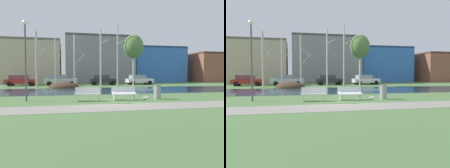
% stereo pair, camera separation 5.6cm
% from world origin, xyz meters
% --- Properties ---
extents(ground_plane, '(120.00, 120.00, 0.00)m').
position_xyz_m(ground_plane, '(0.00, 10.00, 0.00)').
color(ground_plane, '#4C703D').
extents(paved_path_strip, '(60.00, 2.32, 0.01)m').
position_xyz_m(paved_path_strip, '(0.00, -1.81, 0.01)').
color(paved_path_strip, gray).
rests_on(paved_path_strip, ground).
extents(river_band, '(80.00, 8.38, 0.01)m').
position_xyz_m(river_band, '(0.00, 9.03, 0.00)').
color(river_band, '#284256').
rests_on(river_band, ground).
extents(soil_mound, '(3.71, 3.54, 1.42)m').
position_xyz_m(soil_mound, '(-2.90, 14.52, 0.00)').
color(soil_mound, '#423021').
rests_on(soil_mound, ground).
extents(bench_left, '(1.63, 0.66, 0.87)m').
position_xyz_m(bench_left, '(-1.17, 1.03, 0.47)').
color(bench_left, silver).
rests_on(bench_left, ground).
extents(bench_right, '(1.63, 0.66, 0.87)m').
position_xyz_m(bench_right, '(1.18, 1.03, 0.47)').
color(bench_right, silver).
rests_on(bench_right, ground).
extents(trash_bin, '(0.49, 0.49, 0.98)m').
position_xyz_m(trash_bin, '(3.55, 1.07, 0.51)').
color(trash_bin, gray).
rests_on(trash_bin, ground).
extents(seagull, '(0.43, 0.16, 0.26)m').
position_xyz_m(seagull, '(2.59, 0.77, 0.13)').
color(seagull, white).
rests_on(seagull, ground).
extents(streetlamp, '(0.32, 0.32, 5.06)m').
position_xyz_m(streetlamp, '(-4.98, 1.64, 3.40)').
color(streetlamp, '#4C4C51').
rests_on(streetlamp, ground).
extents(birch_far_left, '(1.35, 2.36, 6.99)m').
position_xyz_m(birch_far_left, '(-6.21, 15.72, 3.54)').
color(birch_far_left, '#BCB7A8').
rests_on(birch_far_left, ground).
extents(birch_left, '(1.19, 2.11, 6.29)m').
position_xyz_m(birch_left, '(-3.90, 15.49, 3.21)').
color(birch_left, beige).
rests_on(birch_left, ground).
extents(birch_center_left, '(1.45, 2.58, 6.61)m').
position_xyz_m(birch_center_left, '(-1.53, 14.75, 3.35)').
color(birch_center_left, beige).
rests_on(birch_center_left, ground).
extents(birch_center, '(1.14, 2.03, 7.61)m').
position_xyz_m(birch_center, '(1.89, 15.40, 3.87)').
color(birch_center, beige).
rests_on(birch_center, ground).
extents(birch_center_right, '(1.33, 2.10, 8.10)m').
position_xyz_m(birch_center_right, '(4.14, 15.17, 4.11)').
color(birch_center_right, '#BCB7A8').
rests_on(birch_center_right, ground).
extents(birch_right, '(2.67, 2.67, 6.99)m').
position_xyz_m(birch_right, '(6.34, 15.25, 5.36)').
color(birch_right, beige).
rests_on(birch_right, ground).
extents(parked_van_nearest_red, '(4.25, 2.15, 1.51)m').
position_xyz_m(parked_van_nearest_red, '(-8.91, 19.51, 0.79)').
color(parked_van_nearest_red, maroon).
rests_on(parked_van_nearest_red, ground).
extents(parked_sedan_second_silver, '(4.73, 2.14, 1.58)m').
position_xyz_m(parked_sedan_second_silver, '(-3.52, 19.39, 0.83)').
color(parked_sedan_second_silver, '#B2B5BC').
rests_on(parked_sedan_second_silver, ground).
extents(parked_hatch_third_dark, '(4.27, 2.05, 1.50)m').
position_xyz_m(parked_hatch_third_dark, '(2.77, 19.66, 0.79)').
color(parked_hatch_third_dark, '#282B30').
rests_on(parked_hatch_third_dark, ground).
extents(parked_wagon_fourth_white, '(4.15, 2.16, 1.51)m').
position_xyz_m(parked_wagon_fourth_white, '(8.56, 19.42, 0.79)').
color(parked_wagon_fourth_white, silver).
rests_on(parked_wagon_fourth_white, ground).
extents(building_beige_block, '(12.76, 8.47, 7.69)m').
position_xyz_m(building_beige_block, '(-10.07, 28.81, 3.84)').
color(building_beige_block, '#BCAD8E').
rests_on(building_beige_block, ground).
extents(building_grey_warehouse, '(12.59, 9.40, 8.70)m').
position_xyz_m(building_grey_warehouse, '(3.53, 29.32, 4.35)').
color(building_grey_warehouse, gray).
rests_on(building_grey_warehouse, ground).
extents(building_blue_store, '(10.72, 7.01, 7.17)m').
position_xyz_m(building_blue_store, '(15.90, 29.87, 3.58)').
color(building_blue_store, '#3870C6').
rests_on(building_blue_store, ground).
extents(building_brick_low, '(15.07, 9.95, 5.96)m').
position_xyz_m(building_brick_low, '(30.62, 28.71, 2.98)').
color(building_brick_low, brown).
rests_on(building_brick_low, ground).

